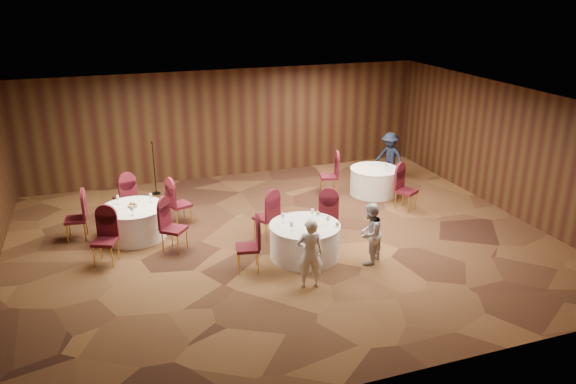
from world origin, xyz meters
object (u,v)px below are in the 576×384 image
object	(u,v)px
man_c	(390,157)
woman_b	(370,234)
mic_stand	(155,179)
table_right	(374,181)
table_left	(134,222)
woman_a	(310,253)
table_main	(305,240)

from	to	relation	value
man_c	woman_b	bearing A→B (deg)	-57.81
mic_stand	woman_b	xyz separation A→B (m)	(3.72, -5.66, 0.24)
table_right	mic_stand	world-z (taller)	mic_stand
mic_stand	woman_b	world-z (taller)	mic_stand
table_left	mic_stand	world-z (taller)	mic_stand
woman_a	mic_stand	bearing A→B (deg)	-60.33
table_left	mic_stand	distance (m)	2.84
table_right	woman_a	xyz separation A→B (m)	(-3.55, -4.17, 0.33)
woman_a	woman_b	size ratio (longest dim) A/B	1.07
woman_b	man_c	size ratio (longest dim) A/B	0.92
woman_b	man_c	bearing A→B (deg)	-162.10
man_c	table_main	bearing A→B (deg)	-71.71
woman_a	woman_b	bearing A→B (deg)	-151.27
woman_a	man_c	distance (m)	6.81
table_right	woman_a	world-z (taller)	woman_a
mic_stand	man_c	distance (m)	6.80
table_left	table_right	size ratio (longest dim) A/B	1.09
mic_stand	woman_a	world-z (taller)	mic_stand
table_main	woman_b	xyz separation A→B (m)	(1.17, -0.71, 0.29)
table_left	man_c	xyz separation A→B (m)	(7.51, 1.64, 0.35)
table_main	table_left	bearing A→B (deg)	146.32
table_left	woman_a	xyz separation A→B (m)	(2.98, -3.45, 0.33)
mic_stand	table_right	bearing A→B (deg)	-19.32
woman_a	man_c	size ratio (longest dim) A/B	0.98
table_left	woman_b	world-z (taller)	woman_b
table_right	woman_b	world-z (taller)	woman_b
woman_b	man_c	distance (m)	5.46
woman_a	table_main	bearing A→B (deg)	-96.40
table_left	table_main	bearing A→B (deg)	-33.68
man_c	woman_a	bearing A→B (deg)	-66.27
mic_stand	woman_b	size ratio (longest dim) A/B	1.12
table_main	woman_a	distance (m)	1.32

